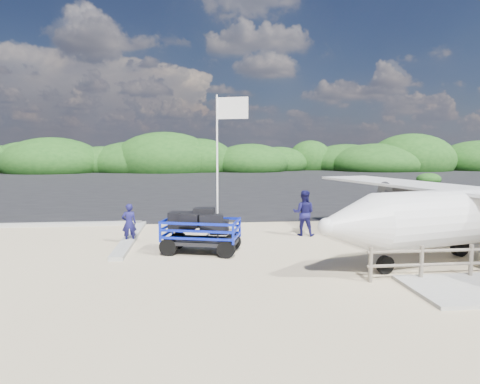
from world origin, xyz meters
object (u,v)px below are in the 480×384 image
object	(u,v)px
flagpole	(218,252)
signboard	(402,248)
crew_a	(129,223)
aircraft_large	(369,184)
crew_b	(304,213)
baggage_cart	(201,253)

from	to	relation	value
flagpole	signboard	distance (m)	6.95
crew_a	aircraft_large	world-z (taller)	aircraft_large
signboard	crew_a	size ratio (longest dim) A/B	0.96
signboard	crew_b	world-z (taller)	crew_b
aircraft_large	baggage_cart	bearing A→B (deg)	42.74
flagpole	crew_a	size ratio (longest dim) A/B	3.55
crew_a	crew_b	distance (m)	7.28
baggage_cart	crew_b	distance (m)	5.24
baggage_cart	crew_a	bearing A→B (deg)	161.02
signboard	aircraft_large	world-z (taller)	aircraft_large
flagpole	aircraft_large	bearing A→B (deg)	58.20
baggage_cart	crew_b	size ratio (longest dim) A/B	1.48
flagpole	crew_a	distance (m)	3.99
baggage_cart	flagpole	xyz separation A→B (m)	(0.59, 0.01, 0.00)
crew_b	aircraft_large	bearing A→B (deg)	-98.39
signboard	aircraft_large	size ratio (longest dim) A/B	0.10
baggage_cart	crew_b	xyz separation A→B (m)	(4.44, 2.62, 0.98)
crew_a	aircraft_large	size ratio (longest dim) A/B	0.10
signboard	crew_a	distance (m)	10.57
baggage_cart	aircraft_large	size ratio (longest dim) A/B	0.18
crew_b	aircraft_large	distance (m)	29.48
signboard	aircraft_large	bearing A→B (deg)	70.96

